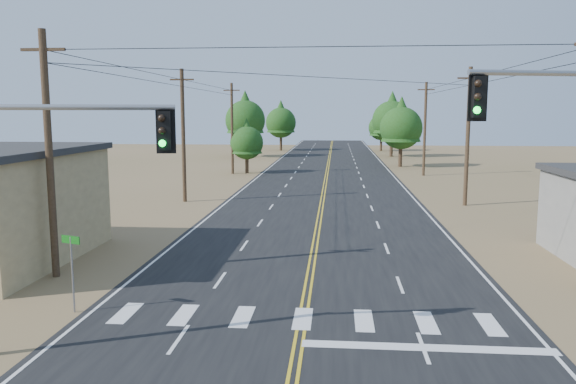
# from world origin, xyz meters

# --- Properties ---
(road) EXTENTS (15.00, 200.00, 0.02)m
(road) POSITION_xyz_m (0.00, 30.00, 0.01)
(road) COLOR black
(road) RESTS_ON ground
(utility_pole_left_near) EXTENTS (1.80, 0.30, 10.00)m
(utility_pole_left_near) POSITION_xyz_m (-10.50, 12.00, 5.12)
(utility_pole_left_near) COLOR #4C3826
(utility_pole_left_near) RESTS_ON ground
(utility_pole_left_mid) EXTENTS (1.80, 0.30, 10.00)m
(utility_pole_left_mid) POSITION_xyz_m (-10.50, 32.00, 5.12)
(utility_pole_left_mid) COLOR #4C3826
(utility_pole_left_mid) RESTS_ON ground
(utility_pole_left_far) EXTENTS (1.80, 0.30, 10.00)m
(utility_pole_left_far) POSITION_xyz_m (-10.50, 52.00, 5.12)
(utility_pole_left_far) COLOR #4C3826
(utility_pole_left_far) RESTS_ON ground
(utility_pole_right_mid) EXTENTS (1.80, 0.30, 10.00)m
(utility_pole_right_mid) POSITION_xyz_m (10.50, 32.00, 5.12)
(utility_pole_right_mid) COLOR #4C3826
(utility_pole_right_mid) RESTS_ON ground
(utility_pole_right_far) EXTENTS (1.80, 0.30, 10.00)m
(utility_pole_right_far) POSITION_xyz_m (10.50, 52.00, 5.12)
(utility_pole_right_far) COLOR #4C3826
(utility_pole_right_far) RESTS_ON ground
(signal_mast_left) EXTENTS (5.29, 1.20, 7.08)m
(signal_mast_left) POSITION_xyz_m (-7.04, 4.78, 4.75)
(signal_mast_left) COLOR gray
(signal_mast_left) RESTS_ON ground
(street_sign) EXTENTS (0.75, 0.30, 2.66)m
(street_sign) POSITION_xyz_m (-7.80, 8.00, 1.78)
(street_sign) COLOR gray
(street_sign) RESTS_ON ground
(tree_left_near) EXTENTS (3.73, 3.73, 6.21)m
(tree_left_near) POSITION_xyz_m (-9.00, 52.76, 3.79)
(tree_left_near) COLOR #3F2D1E
(tree_left_near) RESTS_ON ground
(tree_left_mid) EXTENTS (6.14, 6.14, 10.23)m
(tree_left_mid) POSITION_xyz_m (-12.97, 76.32, 6.26)
(tree_left_mid) COLOR #3F2D1E
(tree_left_mid) RESTS_ON ground
(tree_left_far) EXTENTS (5.45, 5.45, 9.08)m
(tree_left_far) POSITION_xyz_m (-9.00, 91.69, 5.56)
(tree_left_far) COLOR #3F2D1E
(tree_left_far) RESTS_ON ground
(tree_right_near) EXTENTS (5.31, 5.31, 8.85)m
(tree_right_near) POSITION_xyz_m (9.09, 61.95, 5.41)
(tree_right_near) COLOR #3F2D1E
(tree_right_near) RESTS_ON ground
(tree_right_mid) EXTENTS (6.09, 6.09, 10.15)m
(tree_right_mid) POSITION_xyz_m (9.54, 78.70, 6.21)
(tree_right_mid) COLOR #3F2D1E
(tree_right_mid) RESTS_ON ground
(tree_right_far) EXTENTS (4.56, 4.56, 7.59)m
(tree_right_far) POSITION_xyz_m (9.00, 91.99, 4.64)
(tree_right_far) COLOR #3F2D1E
(tree_right_far) RESTS_ON ground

